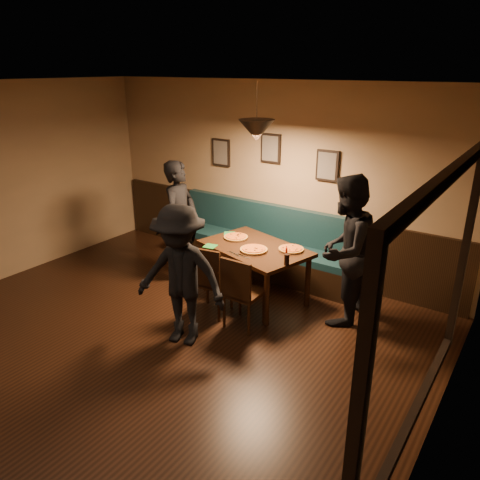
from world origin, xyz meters
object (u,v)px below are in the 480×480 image
at_px(chair_near_left, 212,279).
at_px(diner_right, 345,251).
at_px(soda_glass, 287,260).
at_px(diner_left, 181,222).
at_px(booth_bench, 259,241).
at_px(tabasco_bottle, 287,251).
at_px(dining_table, 255,273).
at_px(diner_front, 180,276).
at_px(chair_near_right, 244,291).

xyz_separation_m(chair_near_left, diner_right, (1.41, 0.76, 0.45)).
xyz_separation_m(chair_near_left, soda_glass, (0.85, 0.35, 0.35)).
bearing_deg(diner_left, booth_bench, -55.91).
bearing_deg(diner_left, diner_right, -97.15).
bearing_deg(tabasco_bottle, booth_bench, 138.31).
bearing_deg(dining_table, diner_front, -79.66).
relative_size(diner_right, soda_glass, 13.57).
bearing_deg(soda_glass, dining_table, 155.85).
bearing_deg(diner_front, soda_glass, 41.08).
bearing_deg(chair_near_right, diner_front, -121.33).
bearing_deg(chair_near_right, dining_table, 111.53).
height_order(chair_near_left, tabasco_bottle, chair_near_left).
height_order(diner_left, diner_front, diner_left).
distance_m(dining_table, chair_near_left, 0.68).
bearing_deg(booth_bench, diner_right, -22.13).
relative_size(booth_bench, diner_right, 1.63).
xyz_separation_m(chair_near_left, chair_near_right, (0.50, -0.04, -0.01)).
xyz_separation_m(diner_left, tabasco_bottle, (1.71, 0.04, -0.07)).
height_order(dining_table, tabasco_bottle, tabasco_bottle).
distance_m(dining_table, diner_front, 1.42).
bearing_deg(diner_left, soda_glass, -108.32).
bearing_deg(tabasco_bottle, chair_near_right, -107.10).
relative_size(dining_table, diner_front, 0.86).
relative_size(diner_left, diner_right, 0.96).
bearing_deg(diner_right, dining_table, -79.32).
bearing_deg(tabasco_bottle, dining_table, 177.36).
xyz_separation_m(chair_near_right, diner_right, (0.90, 0.80, 0.46)).
bearing_deg(chair_near_left, diner_front, -90.54).
xyz_separation_m(booth_bench, diner_front, (0.31, -2.12, 0.31)).
distance_m(booth_bench, chair_near_left, 1.43).
bearing_deg(booth_bench, diner_left, -134.32).
xyz_separation_m(booth_bench, soda_glass, (1.04, -1.06, 0.31)).
height_order(chair_near_left, soda_glass, chair_near_left).
relative_size(chair_near_right, diner_left, 0.52).
bearing_deg(diner_front, diner_left, 117.08).
bearing_deg(diner_right, diner_left, -80.96).
distance_m(soda_glass, tabasco_bottle, 0.30).
relative_size(chair_near_left, soda_glass, 6.90).
bearing_deg(dining_table, chair_near_left, -94.35).
bearing_deg(chair_near_left, chair_near_right, -13.73).
distance_m(diner_front, soda_glass, 1.29).
distance_m(chair_near_right, diner_front, 0.85).
xyz_separation_m(chair_near_left, diner_left, (-1.01, 0.57, 0.41)).
relative_size(diner_left, tabasco_bottle, 15.25).
height_order(booth_bench, diner_left, diner_left).
xyz_separation_m(diner_left, soda_glass, (1.86, -0.22, -0.06)).
relative_size(chair_near_left, diner_right, 0.51).
relative_size(booth_bench, tabasco_bottle, 26.01).
relative_size(booth_bench, diner_left, 1.71).
distance_m(dining_table, diner_left, 1.33).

